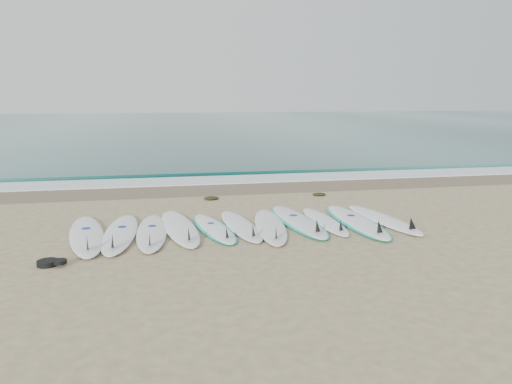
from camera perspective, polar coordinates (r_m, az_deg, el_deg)
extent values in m
plane|color=#9D8A66|center=(9.79, -1.62, -4.18)|extent=(120.00, 120.00, 0.00)
cube|color=#1E5752|center=(41.92, -9.06, 7.52)|extent=(120.00, 55.00, 0.03)
cube|color=brown|center=(13.74, -4.45, 0.30)|extent=(120.00, 1.80, 0.01)
cube|color=silver|center=(15.11, -5.08, 1.34)|extent=(120.00, 1.40, 0.04)
cube|color=#1E5752|center=(16.58, -5.63, 2.31)|extent=(120.00, 1.00, 0.10)
ellipsoid|color=white|center=(9.68, -18.80, -4.65)|extent=(1.03, 2.96, 0.09)
cone|color=black|center=(8.62, -18.72, -5.41)|extent=(0.29, 0.34, 0.31)
cylinder|color=navy|center=(9.94, -18.85, -3.96)|extent=(0.19, 0.19, 0.01)
ellipsoid|color=white|center=(9.63, -15.24, -4.55)|extent=(0.72, 2.84, 0.09)
cone|color=black|center=(8.60, -16.08, -5.33)|extent=(0.25, 0.31, 0.30)
cylinder|color=navy|center=(9.87, -15.07, -3.86)|extent=(0.17, 0.17, 0.01)
ellipsoid|color=white|center=(9.58, -11.82, -4.47)|extent=(0.62, 2.69, 0.09)
cone|color=black|center=(8.60, -12.06, -5.21)|extent=(0.23, 0.29, 0.29)
cylinder|color=navy|center=(9.82, -11.78, -3.82)|extent=(0.16, 0.16, 0.01)
ellipsoid|color=white|center=(9.79, -8.74, -4.00)|extent=(0.91, 2.91, 0.09)
cone|color=black|center=(8.75, -7.71, -4.67)|extent=(0.27, 0.33, 0.31)
ellipsoid|color=white|center=(9.70, -4.84, -4.11)|extent=(0.85, 2.37, 0.07)
ellipsoid|color=#03CBA7|center=(9.70, -4.84, -4.15)|extent=(0.93, 2.40, 0.05)
cone|color=black|center=(8.88, -3.37, -4.63)|extent=(0.23, 0.28, 0.25)
cylinder|color=navy|center=(9.90, -5.19, -3.58)|extent=(0.15, 0.15, 0.01)
ellipsoid|color=white|center=(9.84, -1.81, -3.83)|extent=(0.75, 2.56, 0.08)
cone|color=black|center=(8.95, -0.33, -4.39)|extent=(0.24, 0.29, 0.27)
ellipsoid|color=white|center=(9.80, 1.62, -3.87)|extent=(0.89, 2.80, 0.09)
cone|color=black|center=(8.80, 2.30, -4.55)|extent=(0.27, 0.32, 0.29)
ellipsoid|color=silver|center=(10.21, 4.80, -3.28)|extent=(0.79, 2.85, 0.09)
ellipsoid|color=#03CBA7|center=(10.22, 4.79, -3.32)|extent=(0.89, 2.88, 0.06)
cone|color=black|center=(9.25, 7.00, -3.82)|extent=(0.26, 0.32, 0.30)
cylinder|color=navy|center=(10.45, 4.29, -2.68)|extent=(0.17, 0.17, 0.01)
ellipsoid|color=white|center=(10.27, 7.81, -3.31)|extent=(0.55, 2.37, 0.08)
cone|color=black|center=(9.46, 9.65, -3.76)|extent=(0.21, 0.26, 0.25)
ellipsoid|color=white|center=(10.35, 11.37, -3.26)|extent=(0.62, 2.88, 0.09)
ellipsoid|color=#03CBA7|center=(10.35, 11.37, -3.30)|extent=(0.72, 2.91, 0.07)
cone|color=black|center=(9.38, 13.89, -3.81)|extent=(0.25, 0.31, 0.31)
cylinder|color=navy|center=(10.59, 10.80, -2.65)|extent=(0.17, 0.17, 0.01)
ellipsoid|color=white|center=(10.63, 14.25, -3.02)|extent=(0.89, 2.71, 0.09)
cone|color=black|center=(9.82, 17.35, -3.43)|extent=(0.26, 0.31, 0.28)
ellipsoid|color=black|center=(12.46, -5.14, -0.70)|extent=(0.38, 0.29, 0.07)
ellipsoid|color=black|center=(13.00, 7.21, -0.25)|extent=(0.35, 0.28, 0.07)
cylinder|color=black|center=(8.37, -22.71, -7.48)|extent=(0.32, 0.32, 0.08)
cylinder|color=black|center=(8.22, -21.49, -7.42)|extent=(0.20, 0.20, 0.06)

